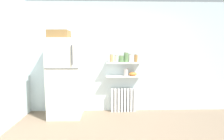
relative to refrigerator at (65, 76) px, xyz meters
The scene contains 13 objects.
back_wall 1.38m from the refrigerator, 16.32° to the left, with size 7.04×0.10×2.60m, color silver.
refrigerator is the anchor object (origin of this frame).
radiator 1.48m from the refrigerator, 10.44° to the left, with size 0.59×0.12×0.57m.
wall_shelf_lower 1.33m from the refrigerator, ahead, with size 0.83×0.22×0.03m, color white.
wall_shelf_upper 1.36m from the refrigerator, ahead, with size 0.83×0.22×0.03m, color white.
storage_jar_0 1.12m from the refrigerator, 11.65° to the left, with size 0.08×0.08×0.19m.
storage_jar_1 1.23m from the refrigerator, 10.52° to the left, with size 0.08×0.08×0.17m.
storage_jar_2 1.33m from the refrigerator, ahead, with size 0.11×0.11×0.17m.
storage_jar_3 1.45m from the refrigerator, ahead, with size 0.11×0.11×0.24m.
storage_jar_4 1.55m from the refrigerator, ahead, with size 0.12×0.12×0.20m.
storage_jar_5 1.66m from the refrigerator, ahead, with size 0.08×0.08×0.19m.
vase 1.39m from the refrigerator, ahead, with size 0.11×0.11×0.17m, color #B2ADA8.
shelf_bowl 1.55m from the refrigerator, ahead, with size 0.19×0.19×0.09m, color orange.
Camera 1 is at (-0.34, -2.24, 1.49)m, focal length 28.47 mm.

